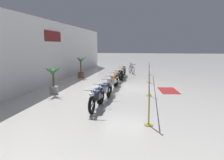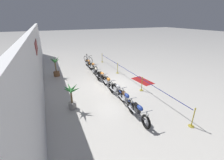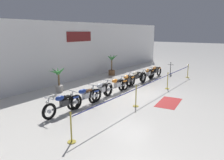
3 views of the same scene
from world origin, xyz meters
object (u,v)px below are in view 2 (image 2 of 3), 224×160
at_px(motorcycle_cream_5, 96,72).
at_px(stanchion_far_left, 138,78).
at_px(bicycle, 88,59).
at_px(stanchion_mid_left, 142,86).
at_px(motorcycle_silver_2, 117,90).
at_px(potted_palm_right_of_row, 56,68).
at_px(floor_banner, 142,81).
at_px(motorcycle_blue_0, 138,111).
at_px(motorcycle_orange_6, 93,67).
at_px(motorcycle_orange_7, 89,63).
at_px(motorcycle_blue_1, 126,99).
at_px(motorcycle_orange_4, 102,77).
at_px(potted_palm_left_of_row, 72,97).
at_px(motorcycle_orange_3, 108,82).
at_px(stanchion_far_right, 102,59).
at_px(stanchion_mid_right, 118,70).

bearing_deg(motorcycle_cream_5, stanchion_far_left, -147.62).
height_order(bicycle, stanchion_mid_left, stanchion_mid_left).
distance_m(motorcycle_silver_2, stanchion_mid_left, 2.05).
bearing_deg(potted_palm_right_of_row, stanchion_mid_left, -136.00).
relative_size(stanchion_far_left, floor_banner, 6.49).
relative_size(motorcycle_blue_0, motorcycle_silver_2, 0.99).
relative_size(motorcycle_orange_6, motorcycle_orange_7, 1.05).
height_order(motorcycle_blue_1, motorcycle_orange_4, motorcycle_orange_4).
bearing_deg(potted_palm_left_of_row, motorcycle_orange_4, -43.61).
bearing_deg(potted_palm_right_of_row, motorcycle_orange_6, -93.01).
distance_m(motorcycle_orange_6, stanchion_far_left, 5.29).
xyz_separation_m(motorcycle_blue_0, motorcycle_blue_1, (1.37, -0.03, 0.00)).
xyz_separation_m(motorcycle_orange_3, stanchion_far_right, (6.89, -2.07, -0.11)).
relative_size(stanchion_mid_left, stanchion_mid_right, 1.00).
height_order(stanchion_far_left, floor_banner, stanchion_far_left).
height_order(motorcycle_blue_1, stanchion_far_right, stanchion_far_right).
distance_m(stanchion_far_left, stanchion_far_right, 7.77).
distance_m(motorcycle_silver_2, bicycle, 8.85).
xyz_separation_m(motorcycle_orange_4, motorcycle_cream_5, (1.31, 0.07, 0.01)).
bearing_deg(motorcycle_blue_0, stanchion_mid_right, -17.17).
xyz_separation_m(motorcycle_orange_4, potted_palm_right_of_row, (2.92, 3.26, 0.34)).
xyz_separation_m(stanchion_mid_right, stanchion_far_right, (4.23, 0.00, 0.00)).
distance_m(bicycle, stanchion_far_right, 1.66).
xyz_separation_m(motorcycle_silver_2, potted_palm_right_of_row, (5.66, 3.34, 0.32)).
xyz_separation_m(motorcycle_blue_1, potted_palm_right_of_row, (6.91, 3.33, 0.34)).
distance_m(motorcycle_orange_3, stanchion_far_right, 7.20).
xyz_separation_m(motorcycle_cream_5, motorcycle_orange_7, (2.78, -0.12, -0.00)).
xyz_separation_m(motorcycle_orange_6, potted_palm_left_of_row, (-5.78, 2.99, 0.30)).
xyz_separation_m(motorcycle_orange_3, motorcycle_orange_7, (5.36, 0.01, 0.00)).
bearing_deg(motorcycle_orange_4, bicycle, -4.99).
distance_m(motorcycle_orange_4, stanchion_far_left, 3.03).
relative_size(motorcycle_orange_3, motorcycle_cream_5, 0.96).
height_order(motorcycle_cream_5, stanchion_mid_left, stanchion_mid_left).
xyz_separation_m(potted_palm_right_of_row, stanchion_far_left, (-5.06, -5.38, -0.04)).
bearing_deg(bicycle, stanchion_far_right, -106.69).
height_order(motorcycle_orange_3, stanchion_mid_right, stanchion_mid_right).
distance_m(motorcycle_orange_6, potted_palm_left_of_row, 6.51).
distance_m(stanchion_mid_left, stanchion_mid_right, 4.04).
xyz_separation_m(stanchion_mid_left, floor_banner, (1.47, -1.10, -0.35)).
bearing_deg(stanchion_mid_left, stanchion_far_right, 0.00).
bearing_deg(stanchion_mid_left, motorcycle_blue_0, 142.41).
bearing_deg(stanchion_far_right, motorcycle_orange_4, 159.35).
bearing_deg(motorcycle_orange_3, stanchion_mid_right, -37.90).
bearing_deg(potted_palm_right_of_row, motorcycle_cream_5, -116.67).
bearing_deg(potted_palm_right_of_row, motorcycle_orange_3, -141.68).
bearing_deg(stanchion_mid_right, motorcycle_blue_0, 162.83).
xyz_separation_m(bicycle, stanchion_mid_left, (-8.75, -1.59, -0.02)).
bearing_deg(motorcycle_orange_7, motorcycle_blue_0, 179.93).
height_order(motorcycle_orange_4, stanchion_far_left, stanchion_far_left).
xyz_separation_m(motorcycle_cream_5, bicycle, (4.78, -0.61, -0.09)).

